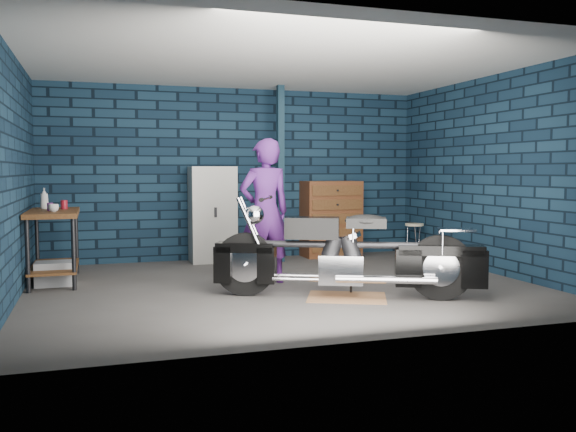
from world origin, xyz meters
name	(u,v)px	position (x,y,z in m)	size (l,w,h in m)	color
ground	(284,286)	(0.00, 0.00, 0.00)	(6.00, 6.00, 0.00)	#464341
room_walls	(271,132)	(0.00, 0.55, 1.90)	(6.02, 5.01, 2.71)	#0E1F30
support_post	(281,174)	(0.55, 1.95, 1.35)	(0.10, 0.10, 2.70)	#112837
workbench	(54,246)	(-2.68, 1.13, 0.46)	(0.60, 1.40, 0.91)	brown
drip_mat	(347,297)	(0.46, -0.86, 0.00)	(0.86, 0.64, 0.01)	#986A42
motorcycle	(347,248)	(0.46, -0.86, 0.56)	(2.54, 0.69, 1.12)	black
person	(265,211)	(-0.16, 0.28, 0.90)	(0.66, 0.43, 1.80)	#4A1B68
storage_bin	(55,273)	(-2.66, 0.91, 0.15)	(0.47, 0.33, 0.29)	gray
locker	(213,214)	(-0.46, 2.23, 0.73)	(0.68, 0.49, 1.47)	beige
tool_chest	(331,219)	(1.50, 2.23, 0.62)	(0.93, 0.51, 1.23)	brown
shop_stool	(414,240)	(2.78, 1.78, 0.27)	(0.30, 0.30, 0.54)	beige
cup_a	(53,208)	(-2.66, 0.82, 0.96)	(0.12, 0.12, 0.10)	beige
mug_purple	(50,207)	(-2.71, 1.06, 0.96)	(0.07, 0.07, 0.10)	#561860
mug_red	(64,205)	(-2.56, 1.34, 0.97)	(0.08, 0.08, 0.12)	maroon
bottle	(44,198)	(-2.80, 1.47, 1.05)	(0.11, 0.11, 0.27)	gray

